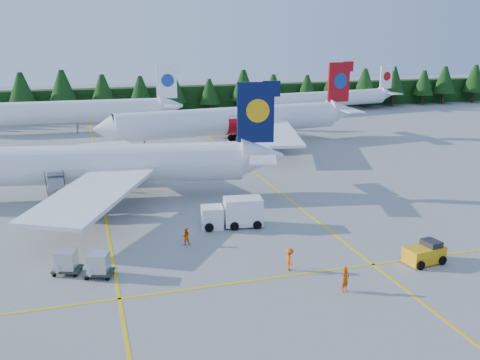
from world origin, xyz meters
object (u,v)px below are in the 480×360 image
object	(u,v)px
airstairs	(57,210)
baggage_tug	(425,253)
airliner_red	(226,122)
service_truck	(232,213)
airliner_navy	(67,166)

from	to	relation	value
airstairs	baggage_tug	distance (m)	35.04
airliner_red	baggage_tug	world-z (taller)	airliner_red
airliner_red	service_truck	size ratio (longest dim) A/B	7.45
baggage_tug	airliner_navy	bearing A→B (deg)	128.00
airliner_navy	service_truck	world-z (taller)	airliner_navy
service_truck	airliner_red	bearing A→B (deg)	83.03
airliner_navy	airliner_red	xyz separation A→B (m)	(24.53, 23.64, 0.07)
airliner_red	airliner_navy	bearing A→B (deg)	-141.93
airliner_red	baggage_tug	distance (m)	49.96
baggage_tug	airstairs	bearing A→B (deg)	136.58
airliner_red	airstairs	world-z (taller)	airliner_red
airstairs	service_truck	size ratio (longest dim) A/B	0.94
airliner_red	airstairs	size ratio (longest dim) A/B	7.96
airliner_red	baggage_tug	xyz separation A→B (m)	(3.02, -49.77, -3.06)
airliner_navy	service_truck	xyz separation A→B (m)	(14.96, -13.62, -2.45)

